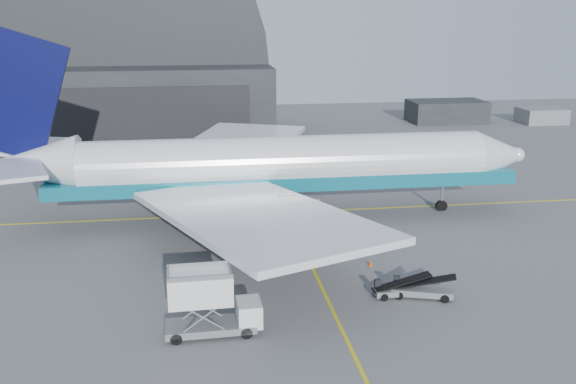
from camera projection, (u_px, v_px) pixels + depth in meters
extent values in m
plane|color=#565659|center=(324.00, 293.00, 47.38)|extent=(200.00, 200.00, 0.00)
cube|color=gold|center=(286.00, 212.00, 66.43)|extent=(80.00, 0.25, 0.02)
cube|color=gold|center=(330.00, 304.00, 45.47)|extent=(0.25, 40.00, 0.02)
cube|color=black|center=(114.00, 101.00, 104.62)|extent=(50.00, 28.00, 12.00)
cube|color=black|center=(103.00, 121.00, 91.46)|extent=(42.00, 0.40, 9.50)
cube|color=black|center=(446.00, 122.00, 121.25)|extent=(14.00, 8.00, 4.00)
cube|color=slate|center=(541.00, 123.00, 119.80)|extent=(8.00, 6.00, 2.80)
cylinder|color=white|center=(286.00, 163.00, 63.25)|extent=(39.41, 5.25, 5.25)
cone|color=white|center=(497.00, 156.00, 66.32)|extent=(4.82, 5.25, 5.25)
sphere|color=white|center=(517.00, 155.00, 66.63)|extent=(1.53, 1.53, 1.53)
cone|color=white|center=(37.00, 164.00, 59.81)|extent=(7.66, 5.25, 5.25)
cube|color=black|center=(486.00, 150.00, 65.96)|extent=(2.85, 2.41, 0.77)
cube|color=#0E6578|center=(286.00, 179.00, 63.71)|extent=(45.97, 5.31, 1.31)
cube|color=white|center=(254.00, 215.00, 50.43)|extent=(20.19, 26.84, 1.60)
cube|color=white|center=(233.00, 148.00, 75.45)|extent=(20.19, 26.84, 1.60)
cube|color=white|center=(16.00, 170.00, 54.86)|extent=(6.70, 9.16, 0.38)
cube|color=white|center=(41.00, 147.00, 64.25)|extent=(6.70, 9.16, 0.38)
cube|color=#070A3A|center=(16.00, 95.00, 57.91)|extent=(10.15, 0.55, 12.61)
cylinder|color=gray|center=(288.00, 218.00, 55.53)|extent=(5.69, 2.96, 2.96)
cylinder|color=gray|center=(265.00, 170.00, 72.21)|extent=(5.69, 2.96, 2.96)
cylinder|color=#A5A5AA|center=(442.00, 196.00, 66.66)|extent=(0.31, 0.31, 3.06)
cylinder|color=black|center=(441.00, 206.00, 66.94)|extent=(1.20, 0.38, 1.20)
cylinder|color=black|center=(268.00, 224.00, 60.99)|extent=(1.42, 0.49, 1.42)
cylinder|color=black|center=(261.00, 203.00, 67.66)|extent=(1.42, 0.49, 1.42)
cube|color=slate|center=(211.00, 326.00, 41.21)|extent=(5.83, 2.49, 0.48)
cube|color=silver|center=(249.00, 312.00, 41.43)|extent=(1.61, 2.26, 1.54)
cube|color=black|center=(260.00, 308.00, 41.49)|extent=(0.14, 1.83, 0.86)
cube|color=silver|center=(200.00, 288.00, 40.38)|extent=(4.11, 2.53, 1.92)
cylinder|color=black|center=(247.00, 333.00, 40.67)|extent=(0.78, 0.31, 0.77)
cylinder|color=black|center=(243.00, 318.00, 42.58)|extent=(0.78, 0.31, 0.77)
cylinder|color=black|center=(176.00, 339.00, 39.92)|extent=(0.78, 0.31, 0.77)
cylinder|color=black|center=(176.00, 324.00, 41.84)|extent=(0.78, 0.31, 0.77)
cube|color=black|center=(267.00, 248.00, 54.91)|extent=(3.81, 2.61, 0.78)
cube|color=silver|center=(273.00, 240.00, 54.90)|extent=(1.52, 1.79, 0.78)
cylinder|color=black|center=(284.00, 252.00, 54.57)|extent=(0.83, 0.46, 0.78)
cylinder|color=black|center=(277.00, 245.00, 56.14)|extent=(0.83, 0.46, 0.78)
cylinder|color=black|center=(257.00, 255.00, 53.75)|extent=(0.83, 0.46, 0.78)
cylinder|color=black|center=(251.00, 248.00, 55.32)|extent=(0.83, 0.46, 0.78)
cube|color=slate|center=(401.00, 290.00, 46.80)|extent=(4.08, 1.44, 0.41)
cube|color=black|center=(402.00, 282.00, 46.62)|extent=(4.33, 0.98, 1.18)
cube|color=black|center=(377.00, 283.00, 46.90)|extent=(0.47, 0.37, 0.55)
cylinder|color=black|center=(424.00, 294.00, 46.44)|extent=(0.56, 0.24, 0.55)
cylinder|color=black|center=(417.00, 287.00, 47.67)|extent=(0.56, 0.24, 0.55)
cylinder|color=black|center=(384.00, 297.00, 46.00)|extent=(0.56, 0.24, 0.55)
cylinder|color=black|center=(379.00, 290.00, 47.22)|extent=(0.56, 0.24, 0.55)
cube|color=slate|center=(422.00, 291.00, 46.60)|extent=(4.70, 2.82, 0.45)
cube|color=black|center=(422.00, 282.00, 46.41)|extent=(4.82, 2.43, 1.29)
cube|color=black|center=(397.00, 280.00, 47.28)|extent=(0.61, 0.54, 0.61)
cylinder|color=black|center=(445.00, 299.00, 45.70)|extent=(0.65, 0.43, 0.61)
cylinder|color=black|center=(444.00, 290.00, 47.05)|extent=(0.65, 0.43, 0.61)
cylinder|color=black|center=(399.00, 295.00, 46.23)|extent=(0.65, 0.43, 0.61)
cylinder|color=black|center=(399.00, 287.00, 47.57)|extent=(0.65, 0.43, 0.61)
cube|color=#E33D07|center=(370.00, 266.00, 52.41)|extent=(0.36, 0.36, 0.03)
cone|color=#E33D07|center=(371.00, 263.00, 52.34)|extent=(0.36, 0.36, 0.52)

